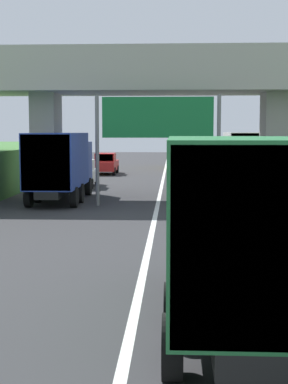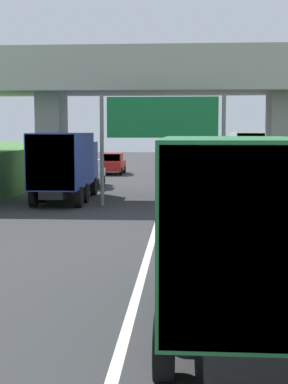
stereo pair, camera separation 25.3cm
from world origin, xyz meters
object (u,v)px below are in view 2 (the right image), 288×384
at_px(truck_green, 229,222).
at_px(car_white, 87,173).
at_px(car_red, 113,164).
at_px(truck_black, 250,156).
at_px(truck_blue, 66,163).
at_px(overhead_highway_sign, 162,124).
at_px(truck_yellow, 191,148).

distance_m(truck_green, car_white, 26.61).
bearing_deg(car_red, truck_green, -79.74).
distance_m(truck_black, truck_blue, 13.40).
bearing_deg(overhead_highway_sign, truck_black, 62.99).
height_order(truck_blue, truck_yellow, same).
bearing_deg(truck_green, overhead_highway_sign, 96.17).
xyz_separation_m(overhead_highway_sign, car_white, (-5.09, 8.93, -2.99)).
bearing_deg(car_white, overhead_highway_sign, -60.34).
bearing_deg(truck_blue, truck_green, -69.80).
height_order(car_white, car_red, same).
relative_size(truck_blue, car_white, 1.78).
bearing_deg(overhead_highway_sign, car_white, 119.66).
bearing_deg(truck_blue, car_red, 89.68).
bearing_deg(truck_blue, truck_black, 40.79).
bearing_deg(overhead_highway_sign, car_red, 103.64).
xyz_separation_m(truck_black, car_red, (-10.04, 9.53, -1.08)).
bearing_deg(truck_black, truck_blue, -139.21).
bearing_deg(car_white, car_red, 88.51).
bearing_deg(car_red, overhead_highway_sign, -76.36).
distance_m(truck_black, car_red, 13.89).
height_order(truck_blue, car_red, truck_blue).
bearing_deg(car_white, truck_green, -74.96).
relative_size(truck_black, truck_green, 1.00).
bearing_deg(truck_yellow, truck_green, -89.82).
bearing_deg(truck_yellow, overhead_highway_sign, -93.49).
distance_m(overhead_highway_sign, truck_black, 11.69).
distance_m(truck_yellow, car_red, 10.12).
bearing_deg(car_red, car_white, -91.49).
bearing_deg(truck_blue, truck_yellow, 75.78).
xyz_separation_m(truck_green, car_white, (-6.90, 25.67, -1.08)).
height_order(truck_black, truck_yellow, same).
xyz_separation_m(truck_blue, truck_yellow, (6.58, 25.99, 0.00)).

